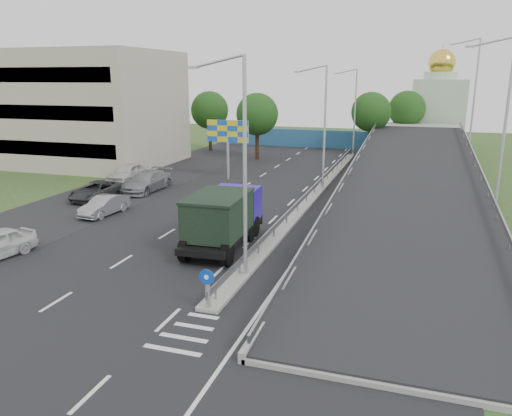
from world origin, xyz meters
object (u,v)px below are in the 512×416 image
at_px(lamp_post_mid, 323,121).
at_px(sign_bollard, 207,288).
at_px(lamp_post_near, 241,157).
at_px(parked_car_c, 96,191).
at_px(parked_car_e, 128,173).
at_px(church, 438,107).
at_px(parked_car_b, 104,206).
at_px(billboard, 228,135).
at_px(parked_car_d, 147,181).
at_px(lamp_post_far, 354,107).
at_px(dump_truck, 224,216).

bearing_deg(lamp_post_mid, sign_bollard, -90.26).
bearing_deg(lamp_post_near, parked_car_c, 144.71).
bearing_deg(parked_car_e, lamp_post_near, -46.85).
relative_size(church, parked_car_c, 2.78).
bearing_deg(sign_bollard, parked_car_b, 137.93).
bearing_deg(parked_car_c, billboard, 57.71).
height_order(parked_car_b, parked_car_e, parked_car_e).
height_order(church, parked_car_e, church).
height_order(parked_car_b, parked_car_d, parked_car_d).
relative_size(billboard, parked_car_c, 1.11).
bearing_deg(lamp_post_mid, parked_car_d, -160.85).
xyz_separation_m(church, parked_car_d, (-23.72, -38.80, -4.48)).
bearing_deg(sign_bollard, lamp_post_mid, 89.74).
height_order(sign_bollard, billboard, billboard).
bearing_deg(parked_car_e, lamp_post_far, 50.94).
bearing_deg(lamp_post_far, billboard, -116.84).
height_order(sign_bollard, church, church).
xyz_separation_m(church, parked_car_e, (-27.24, -36.03, -4.45)).
height_order(lamp_post_mid, church, church).
relative_size(sign_bollard, church, 0.12).
xyz_separation_m(lamp_post_near, lamp_post_mid, (0.00, 20.00, 0.00)).
distance_m(sign_bollard, lamp_post_mid, 24.30).
xyz_separation_m(sign_bollard, parked_car_d, (-13.72, 19.02, -0.20)).
height_order(lamp_post_mid, parked_car_e, lamp_post_mid).
bearing_deg(lamp_post_mid, lamp_post_near, -90.00).
height_order(lamp_post_far, billboard, lamp_post_far).
relative_size(parked_car_b, parked_car_c, 0.82).
xyz_separation_m(church, billboard, (-19.00, -32.00, -1.12)).
bearing_deg(dump_truck, parked_car_e, 134.50).
xyz_separation_m(lamp_post_mid, parked_car_d, (-13.83, -4.80, -4.98)).
bearing_deg(parked_car_b, church, 69.09).
relative_size(lamp_post_far, dump_truck, 1.37).
bearing_deg(billboard, parked_car_e, -153.91).
bearing_deg(parked_car_c, parked_car_e, 101.87).
distance_m(billboard, parked_car_c, 13.17).
xyz_separation_m(lamp_post_far, parked_car_d, (-13.83, -24.80, -4.98)).
height_order(sign_bollard, lamp_post_mid, lamp_post_mid).
distance_m(sign_bollard, parked_car_b, 17.11).
height_order(lamp_post_near, lamp_post_far, same).
relative_size(billboard, parked_car_b, 1.35).
bearing_deg(dump_truck, church, 73.80).
bearing_deg(church, billboard, -120.70).
relative_size(lamp_post_far, parked_car_c, 2.03).
bearing_deg(parked_car_e, parked_car_c, -80.07).
xyz_separation_m(lamp_post_far, parked_car_c, (-16.10, -28.60, -5.12)).
xyz_separation_m(sign_bollard, billboard, (-9.00, 25.83, 3.15)).
bearing_deg(dump_truck, sign_bollard, -75.52).
distance_m(sign_bollard, church, 58.84).
relative_size(church, billboard, 2.51).
distance_m(billboard, parked_car_e, 9.76).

